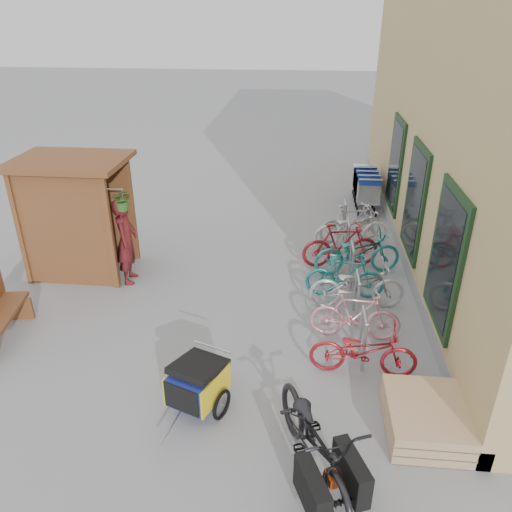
# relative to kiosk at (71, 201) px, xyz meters

# --- Properties ---
(ground) EXTENTS (80.00, 80.00, 0.00)m
(ground) POSITION_rel_kiosk_xyz_m (3.28, -2.47, -1.55)
(ground) COLOR gray
(kiosk) EXTENTS (2.49, 1.65, 2.40)m
(kiosk) POSITION_rel_kiosk_xyz_m (0.00, 0.00, 0.00)
(kiosk) COLOR brown
(kiosk) RESTS_ON ground
(bike_rack) EXTENTS (0.05, 5.35, 0.86)m
(bike_rack) POSITION_rel_kiosk_xyz_m (5.58, -0.07, -1.04)
(bike_rack) COLOR #A5A8AD
(bike_rack) RESTS_ON ground
(pallet_stack) EXTENTS (1.00, 1.20, 0.40)m
(pallet_stack) POSITION_rel_kiosk_xyz_m (6.28, -3.87, -1.34)
(pallet_stack) COLOR tan
(pallet_stack) RESTS_ON ground
(shopping_carts) EXTENTS (0.60, 2.02, 1.08)m
(shopping_carts) POSITION_rel_kiosk_xyz_m (6.28, 4.51, -0.93)
(shopping_carts) COLOR silver
(shopping_carts) RESTS_ON ground
(child_trailer) EXTENTS (0.90, 1.37, 0.80)m
(child_trailer) POSITION_rel_kiosk_xyz_m (3.25, -3.74, -1.11)
(child_trailer) COLOR navy
(child_trailer) RESTS_ON ground
(cargo_bike) EXTENTS (1.45, 2.21, 1.10)m
(cargo_bike) POSITION_rel_kiosk_xyz_m (4.83, -4.72, -1.01)
(cargo_bike) COLOR black
(cargo_bike) RESTS_ON ground
(person_kiosk) EXTENTS (0.49, 0.68, 1.74)m
(person_kiosk) POSITION_rel_kiosk_xyz_m (1.15, -0.33, -0.68)
(person_kiosk) COLOR maroon
(person_kiosk) RESTS_ON ground
(bike_0) EXTENTS (1.62, 0.63, 0.84)m
(bike_0) POSITION_rel_kiosk_xyz_m (5.56, -2.79, -1.13)
(bike_0) COLOR maroon
(bike_0) RESTS_ON ground
(bike_1) EXTENTS (1.52, 0.53, 0.90)m
(bike_1) POSITION_rel_kiosk_xyz_m (5.51, -1.88, -1.10)
(bike_1) COLOR pink
(bike_1) RESTS_ON ground
(bike_2) EXTENTS (1.79, 0.78, 0.92)m
(bike_2) POSITION_rel_kiosk_xyz_m (5.62, -0.90, -1.09)
(bike_2) COLOR #B3B4B8
(bike_2) RESTS_ON ground
(bike_3) EXTENTS (1.49, 0.47, 0.89)m
(bike_3) POSITION_rel_kiosk_xyz_m (5.42, -0.54, -1.11)
(bike_3) COLOR teal
(bike_3) RESTS_ON ground
(bike_4) EXTENTS (1.90, 1.03, 0.95)m
(bike_4) POSITION_rel_kiosk_xyz_m (5.74, 0.44, -1.08)
(bike_4) COLOR teal
(bike_4) RESTS_ON ground
(bike_5) EXTENTS (1.70, 0.77, 0.99)m
(bike_5) POSITION_rel_kiosk_xyz_m (5.41, 0.72, -1.06)
(bike_5) COLOR maroon
(bike_5) RESTS_ON ground
(bike_6) EXTENTS (1.85, 1.04, 0.92)m
(bike_6) POSITION_rel_kiosk_xyz_m (5.71, 1.71, -1.09)
(bike_6) COLOR silver
(bike_6) RESTS_ON ground
(bike_7) EXTENTS (1.61, 0.91, 0.94)m
(bike_7) POSITION_rel_kiosk_xyz_m (5.71, 2.01, -1.08)
(bike_7) COLOR #B3B4B8
(bike_7) RESTS_ON ground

